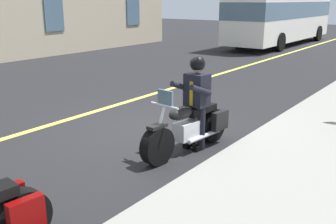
{
  "coord_description": "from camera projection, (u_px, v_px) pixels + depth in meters",
  "views": [
    {
      "loc": [
        6.14,
        5.03,
        2.71
      ],
      "look_at": [
        0.75,
        1.02,
        0.75
      ],
      "focal_mm": 41.49,
      "sensor_mm": 36.0,
      "label": 1
    }
  ],
  "objects": [
    {
      "name": "ground_plane",
      "position": [
        151.0,
        130.0,
        8.37
      ],
      "size": [
        80.0,
        80.0,
        0.0
      ],
      "primitive_type": "plane",
      "color": "black"
    },
    {
      "name": "lane_center_stripe",
      "position": [
        88.0,
        114.0,
        9.51
      ],
      "size": [
        60.0,
        0.16,
        0.01
      ],
      "primitive_type": "cube",
      "color": "#E5DB4C",
      "rests_on": "ground_plane"
    },
    {
      "name": "motorcycle_main",
      "position": [
        189.0,
        127.0,
        7.09
      ],
      "size": [
        2.22,
        0.73,
        1.26
      ],
      "color": "black",
      "rests_on": "ground_plane"
    },
    {
      "name": "rider_main",
      "position": [
        196.0,
        95.0,
        7.06
      ],
      "size": [
        0.66,
        0.59,
        1.74
      ],
      "color": "black",
      "rests_on": "ground_plane"
    },
    {
      "name": "bus_near",
      "position": [
        282.0,
        13.0,
        23.53
      ],
      "size": [
        11.05,
        2.7,
        3.3
      ],
      "color": "white",
      "rests_on": "ground_plane"
    }
  ]
}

